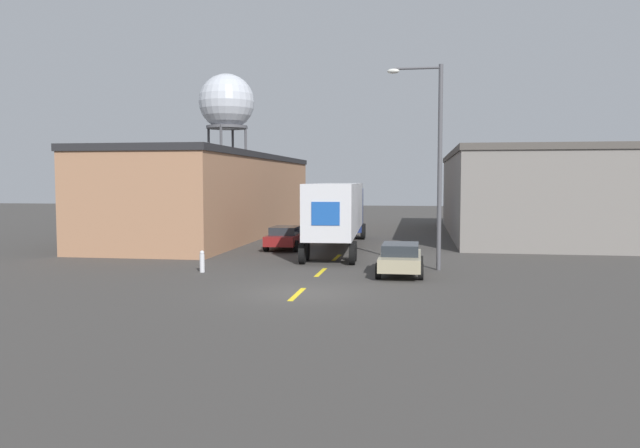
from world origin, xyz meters
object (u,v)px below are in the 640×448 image
fire_hydrant (202,261)px  semi_truck (339,209)px  water_tower (227,103)px  parked_car_right_near (400,258)px  parked_car_left_far (286,237)px  street_lamp (434,154)px

fire_hydrant → semi_truck: bearing=66.0°
semi_truck → water_tower: water_tower is taller
parked_car_right_near → parked_car_left_far: 11.48m
parked_car_left_far → street_lamp: street_lamp is taller
fire_hydrant → parked_car_right_near: bearing=4.4°
street_lamp → fire_hydrant: (-10.15, -2.35, -4.80)m
semi_truck → street_lamp: size_ratio=1.76×
parked_car_right_near → fire_hydrant: size_ratio=4.47×
semi_truck → parked_car_right_near: (3.98, -9.99, -1.65)m
parked_car_left_far → semi_truck: bearing=16.8°
semi_truck → fire_hydrant: size_ratio=16.77×
semi_truck → water_tower: size_ratio=1.02×
water_tower → street_lamp: 45.62m
parked_car_right_near → parked_car_left_far: size_ratio=1.00×
semi_truck → street_lamp: (5.40, -8.31, 2.90)m
semi_truck → fire_hydrant: bearing=-116.9°
parked_car_right_near → fire_hydrant: parked_car_right_near is taller
parked_car_right_near → parked_car_left_far: (-7.03, 9.07, 0.00)m
parked_car_left_far → street_lamp: (8.45, -7.39, 4.55)m
parked_car_left_far → street_lamp: bearing=-41.2°
parked_car_right_near → parked_car_left_far: bearing=127.8°
parked_car_right_near → fire_hydrant: 8.76m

